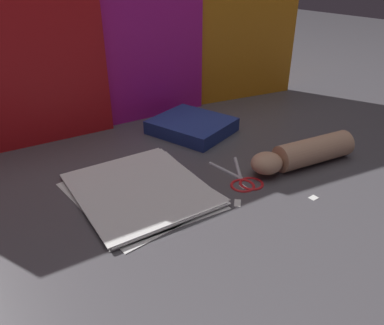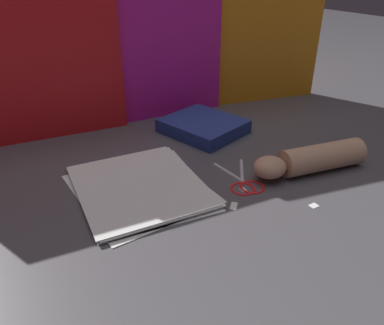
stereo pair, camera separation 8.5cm
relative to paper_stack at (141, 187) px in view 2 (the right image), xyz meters
The scene contains 11 objects.
ground_plane 0.12m from the paper_stack, ahead, with size 6.00×6.00×0.00m, color #4C494F.
backdrop_panel_left 0.50m from the paper_stack, 115.92° to the left, with size 0.61×0.07×0.46m.
backdrop_panel_center 0.48m from the paper_stack, 76.38° to the left, with size 0.71×0.06×0.49m.
backdrop_panel_right 0.64m from the paper_stack, 44.65° to the left, with size 0.89×0.18×0.57m.
paper_stack is the anchor object (origin of this frame).
book_closed 0.36m from the paper_stack, 35.36° to the left, with size 0.25×0.27×0.04m.
scissors 0.24m from the paper_stack, 23.97° to the right, with size 0.12×0.17×0.01m.
hand_forearm 0.42m from the paper_stack, 18.14° to the right, with size 0.30×0.12×0.07m.
paper_scrap_near 0.22m from the paper_stack, 47.60° to the right, with size 0.03×0.03×0.00m.
paper_scrap_mid 0.24m from the paper_stack, 30.39° to the right, with size 0.01×0.02×0.00m.
paper_scrap_far 0.39m from the paper_stack, 39.40° to the right, with size 0.02×0.02×0.00m.
Camera 2 is at (-0.37, -0.68, 0.47)m, focal length 35.00 mm.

